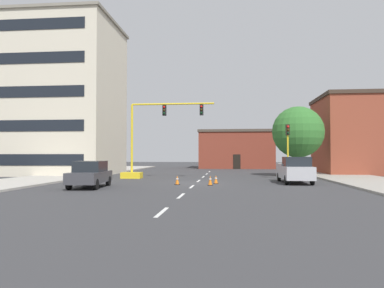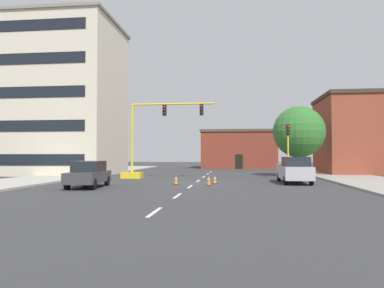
# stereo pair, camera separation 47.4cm
# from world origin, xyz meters

# --- Properties ---
(ground_plane) EXTENTS (160.00, 160.00, 0.00)m
(ground_plane) POSITION_xyz_m (0.00, 0.00, 0.00)
(ground_plane) COLOR #38383A
(sidewalk_left) EXTENTS (6.00, 56.00, 0.14)m
(sidewalk_left) POSITION_xyz_m (-13.47, 8.00, 0.07)
(sidewalk_left) COLOR #B2ADA3
(sidewalk_left) RESTS_ON ground_plane
(sidewalk_right) EXTENTS (6.00, 56.00, 0.14)m
(sidewalk_right) POSITION_xyz_m (13.47, 8.00, 0.07)
(sidewalk_right) COLOR #9E998E
(sidewalk_right) RESTS_ON ground_plane
(lane_stripe_seg_0) EXTENTS (0.16, 2.40, 0.01)m
(lane_stripe_seg_0) POSITION_xyz_m (0.00, -14.00, 0.00)
(lane_stripe_seg_0) COLOR silver
(lane_stripe_seg_0) RESTS_ON ground_plane
(lane_stripe_seg_1) EXTENTS (0.16, 2.40, 0.01)m
(lane_stripe_seg_1) POSITION_xyz_m (0.00, -8.50, 0.00)
(lane_stripe_seg_1) COLOR silver
(lane_stripe_seg_1) RESTS_ON ground_plane
(lane_stripe_seg_2) EXTENTS (0.16, 2.40, 0.01)m
(lane_stripe_seg_2) POSITION_xyz_m (0.00, -3.00, 0.00)
(lane_stripe_seg_2) COLOR silver
(lane_stripe_seg_2) RESTS_ON ground_plane
(lane_stripe_seg_3) EXTENTS (0.16, 2.40, 0.01)m
(lane_stripe_seg_3) POSITION_xyz_m (0.00, 2.50, 0.00)
(lane_stripe_seg_3) COLOR silver
(lane_stripe_seg_3) RESTS_ON ground_plane
(lane_stripe_seg_4) EXTENTS (0.16, 2.40, 0.01)m
(lane_stripe_seg_4) POSITION_xyz_m (0.00, 8.00, 0.00)
(lane_stripe_seg_4) COLOR silver
(lane_stripe_seg_4) RESTS_ON ground_plane
(lane_stripe_seg_5) EXTENTS (0.16, 2.40, 0.01)m
(lane_stripe_seg_5) POSITION_xyz_m (0.00, 13.50, 0.00)
(lane_stripe_seg_5) COLOR silver
(lane_stripe_seg_5) RESTS_ON ground_plane
(lane_stripe_seg_6) EXTENTS (0.16, 2.40, 0.01)m
(lane_stripe_seg_6) POSITION_xyz_m (0.00, 19.00, 0.00)
(lane_stripe_seg_6) COLOR silver
(lane_stripe_seg_6) RESTS_ON ground_plane
(building_tall_left) EXTENTS (13.49, 10.86, 16.86)m
(building_tall_left) POSITION_xyz_m (-16.65, 11.36, 8.44)
(building_tall_left) COLOR beige
(building_tall_left) RESTS_ON ground_plane
(building_brick_center) EXTENTS (11.86, 9.84, 6.02)m
(building_brick_center) POSITION_xyz_m (3.63, 32.78, 3.02)
(building_brick_center) COLOR brown
(building_brick_center) RESTS_ON ground_plane
(building_row_right) EXTENTS (13.78, 9.39, 8.73)m
(building_row_right) POSITION_xyz_m (19.43, 15.17, 4.38)
(building_row_right) COLOR brown
(building_row_right) RESTS_ON ground_plane
(traffic_signal_gantry) EXTENTS (8.41, 1.20, 6.83)m
(traffic_signal_gantry) POSITION_xyz_m (-5.30, 5.17, 2.20)
(traffic_signal_gantry) COLOR yellow
(traffic_signal_gantry) RESTS_ON ground_plane
(traffic_light_pole_right) EXTENTS (0.32, 0.47, 4.80)m
(traffic_light_pole_right) POSITION_xyz_m (7.61, 5.15, 3.53)
(traffic_light_pole_right) COLOR yellow
(traffic_light_pole_right) RESTS_ON ground_plane
(tree_right_mid) EXTENTS (5.06, 5.06, 6.93)m
(tree_right_mid) POSITION_xyz_m (9.29, 9.53, 4.40)
(tree_right_mid) COLOR #4C3823
(tree_right_mid) RESTS_ON ground_plane
(pickup_truck_silver) EXTENTS (2.05, 5.42, 1.99)m
(pickup_truck_silver) POSITION_xyz_m (7.45, 0.97, 0.97)
(pickup_truck_silver) COLOR #BCBCC1
(pickup_truck_silver) RESTS_ON ground_plane
(sedan_dark_gray_near_left) EXTENTS (2.20, 4.63, 1.74)m
(sedan_dark_gray_near_left) POSITION_xyz_m (-6.54, -4.38, 0.89)
(sedan_dark_gray_near_left) COLOR #3D3D42
(sedan_dark_gray_near_left) RESTS_ON ground_plane
(traffic_cone_roadside_a) EXTENTS (0.36, 0.36, 0.66)m
(traffic_cone_roadside_a) POSITION_xyz_m (-1.20, -1.52, 0.32)
(traffic_cone_roadside_a) COLOR black
(traffic_cone_roadside_a) RESTS_ON ground_plane
(traffic_cone_roadside_b) EXTENTS (0.36, 0.36, 0.65)m
(traffic_cone_roadside_b) POSITION_xyz_m (1.53, -0.37, 0.32)
(traffic_cone_roadside_b) COLOR black
(traffic_cone_roadside_b) RESTS_ON ground_plane
(traffic_cone_roadside_c) EXTENTS (0.36, 0.36, 0.71)m
(traffic_cone_roadside_c) POSITION_xyz_m (1.18, -1.87, 0.35)
(traffic_cone_roadside_c) COLOR black
(traffic_cone_roadside_c) RESTS_ON ground_plane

